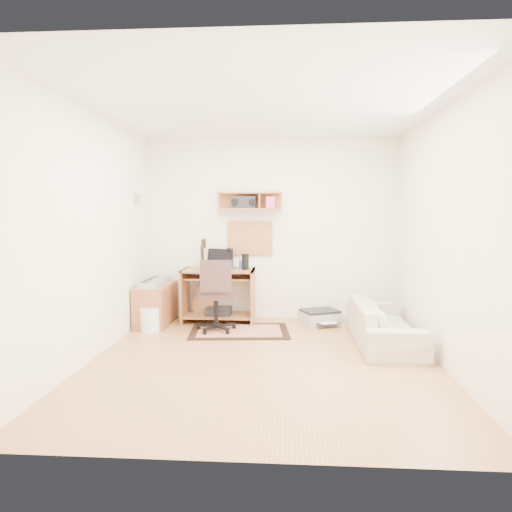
# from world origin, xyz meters

# --- Properties ---
(floor) EXTENTS (3.60, 4.00, 0.01)m
(floor) POSITION_xyz_m (0.00, 0.00, -0.01)
(floor) COLOR tan
(floor) RESTS_ON ground
(ceiling) EXTENTS (3.60, 4.00, 0.01)m
(ceiling) POSITION_xyz_m (0.00, 0.00, 2.60)
(ceiling) COLOR white
(ceiling) RESTS_ON ground
(back_wall) EXTENTS (3.60, 0.01, 2.60)m
(back_wall) POSITION_xyz_m (0.00, 2.00, 1.30)
(back_wall) COLOR white
(back_wall) RESTS_ON ground
(left_wall) EXTENTS (0.01, 4.00, 2.60)m
(left_wall) POSITION_xyz_m (-1.80, 0.00, 1.30)
(left_wall) COLOR white
(left_wall) RESTS_ON ground
(right_wall) EXTENTS (0.01, 4.00, 2.60)m
(right_wall) POSITION_xyz_m (1.80, 0.00, 1.30)
(right_wall) COLOR white
(right_wall) RESTS_ON ground
(wall_shelf) EXTENTS (0.90, 0.25, 0.26)m
(wall_shelf) POSITION_xyz_m (-0.30, 1.88, 1.70)
(wall_shelf) COLOR #AB623C
(wall_shelf) RESTS_ON back_wall
(cork_board) EXTENTS (0.64, 0.03, 0.49)m
(cork_board) POSITION_xyz_m (-0.30, 1.98, 1.17)
(cork_board) COLOR #A48B52
(cork_board) RESTS_ON back_wall
(wall_photo) EXTENTS (0.02, 0.20, 0.15)m
(wall_photo) POSITION_xyz_m (-1.79, 1.50, 1.72)
(wall_photo) COLOR #4C8CBF
(wall_photo) RESTS_ON left_wall
(desk) EXTENTS (1.00, 0.55, 0.75)m
(desk) POSITION_xyz_m (-0.72, 1.73, 0.38)
(desk) COLOR #AB623C
(desk) RESTS_ON floor
(laptop) EXTENTS (0.45, 0.45, 0.28)m
(laptop) POSITION_xyz_m (-0.75, 1.71, 0.89)
(laptop) COLOR silver
(laptop) RESTS_ON desk
(speaker) EXTENTS (0.10, 0.10, 0.22)m
(speaker) POSITION_xyz_m (-0.34, 1.68, 0.86)
(speaker) COLOR black
(speaker) RESTS_ON desk
(desk_lamp) EXTENTS (0.10, 0.10, 0.29)m
(desk_lamp) POSITION_xyz_m (-0.54, 1.87, 0.90)
(desk_lamp) COLOR black
(desk_lamp) RESTS_ON desk
(pencil_cup) EXTENTS (0.08, 0.08, 0.11)m
(pencil_cup) POSITION_xyz_m (-0.41, 1.83, 0.80)
(pencil_cup) COLOR #394DAB
(pencil_cup) RESTS_ON desk
(boombox) EXTENTS (0.33, 0.15, 0.17)m
(boombox) POSITION_xyz_m (-0.38, 1.87, 1.68)
(boombox) COLOR black
(boombox) RESTS_ON wall_shelf
(rug) EXTENTS (1.33, 0.95, 0.02)m
(rug) POSITION_xyz_m (-0.37, 1.18, 0.01)
(rug) COLOR beige
(rug) RESTS_ON floor
(task_chair) EXTENTS (0.55, 0.55, 0.96)m
(task_chair) POSITION_xyz_m (-0.68, 1.18, 0.48)
(task_chair) COLOR #372420
(task_chair) RESTS_ON floor
(cabinet) EXTENTS (0.40, 0.90, 0.55)m
(cabinet) POSITION_xyz_m (-1.58, 1.55, 0.28)
(cabinet) COLOR #AB623C
(cabinet) RESTS_ON floor
(music_keyboard) EXTENTS (0.25, 0.80, 0.07)m
(music_keyboard) POSITION_xyz_m (-1.58, 1.55, 0.59)
(music_keyboard) COLOR #B2B5BA
(music_keyboard) RESTS_ON cabinet
(guitar) EXTENTS (0.32, 0.21, 1.17)m
(guitar) POSITION_xyz_m (-0.97, 1.86, 0.58)
(guitar) COLOR #A76533
(guitar) RESTS_ON floor
(waste_basket) EXTENTS (0.31, 0.31, 0.31)m
(waste_basket) POSITION_xyz_m (-1.53, 1.13, 0.15)
(waste_basket) COLOR white
(waste_basket) RESTS_ON floor
(printer) EXTENTS (0.61, 0.55, 0.19)m
(printer) POSITION_xyz_m (0.70, 1.68, 0.08)
(printer) COLOR #A5A8AA
(printer) RESTS_ON floor
(sofa) EXTENTS (0.50, 1.70, 0.66)m
(sofa) POSITION_xyz_m (1.38, 0.76, 0.33)
(sofa) COLOR #BFB297
(sofa) RESTS_ON floor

